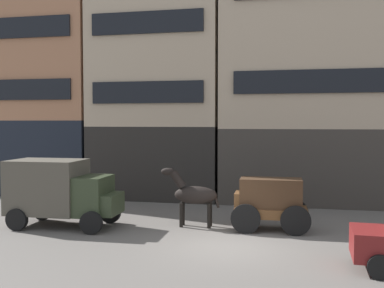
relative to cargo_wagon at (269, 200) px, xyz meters
The scene contains 8 objects.
ground_plane 3.07m from the cargo_wagon, 116.46° to the right, with size 120.00×120.00×0.00m, color #605B56.
building_far_left 17.51m from the cargo_wagon, 148.62° to the left, with size 7.33×7.29×17.88m.
building_center_left 12.10m from the cargo_wagon, 127.84° to the left, with size 7.43×7.29×14.81m.
building_center_right 10.06m from the cargo_wagon, 75.42° to the left, with size 10.18×7.29×13.22m.
cargo_wagon is the anchor object (origin of this frame).
draft_horse 2.95m from the cargo_wagon, behind, with size 2.35×0.64×2.30m.
delivery_truck_near 8.11m from the cargo_wagon, behind, with size 4.37×2.18×2.62m.
fire_hydrant_curbside 3.05m from the cargo_wagon, 92.25° to the left, with size 0.24×0.24×0.83m.
Camera 1 is at (1.95, -14.74, 4.13)m, focal length 42.50 mm.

